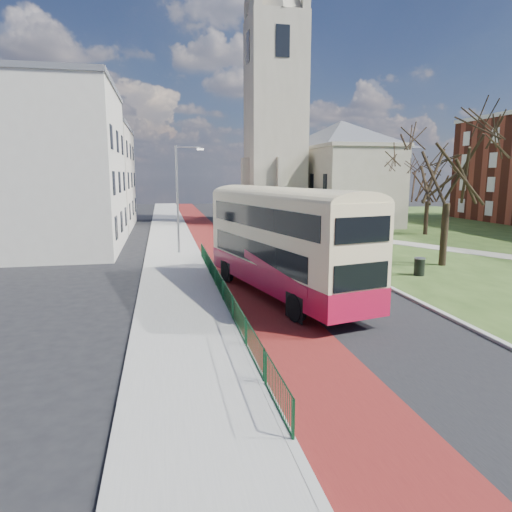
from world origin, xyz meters
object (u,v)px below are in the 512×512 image
object	(u,v)px
winter_tree_far	(429,175)
winter_tree_near	(450,152)
streetlamp	(179,194)
litter_bin	(419,266)
bus	(283,238)

from	to	relation	value
winter_tree_far	winter_tree_near	bearing A→B (deg)	-118.07
streetlamp	litter_bin	distance (m)	17.87
streetlamp	bus	world-z (taller)	streetlamp
streetlamp	winter_tree_far	distance (m)	25.64
streetlamp	winter_tree_near	xyz separation A→B (m)	(16.92, -8.23, 2.81)
winter_tree_near	winter_tree_far	world-z (taller)	winter_tree_near
streetlamp	winter_tree_near	bearing A→B (deg)	-25.95
bus	streetlamp	bearing A→B (deg)	94.93
bus	winter_tree_near	xyz separation A→B (m)	(12.49, 5.40, 4.45)
bus	litter_bin	xyz separation A→B (m)	(9.26, 2.87, -2.38)
winter_tree_near	streetlamp	bearing A→B (deg)	154.05
streetlamp	winter_tree_far	size ratio (longest dim) A/B	0.93
winter_tree_far	litter_bin	size ratio (longest dim) A/B	8.04
winter_tree_near	winter_tree_far	distance (m)	16.74
winter_tree_near	winter_tree_far	bearing A→B (deg)	61.93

